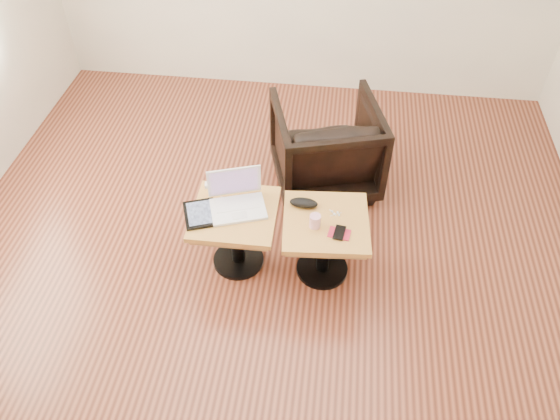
# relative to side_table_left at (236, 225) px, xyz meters

# --- Properties ---
(room_shell) EXTENTS (4.52, 4.52, 2.71)m
(room_shell) POSITION_rel_side_table_left_xyz_m (0.21, 0.04, 0.99)
(room_shell) COLOR #4B2115
(room_shell) RESTS_ON ground
(side_table_left) EXTENTS (0.53, 0.53, 0.48)m
(side_table_left) POSITION_rel_side_table_left_xyz_m (0.00, 0.00, 0.00)
(side_table_left) COLOR black
(side_table_left) RESTS_ON ground
(side_table_right) EXTENTS (0.57, 0.57, 0.48)m
(side_table_right) POSITION_rel_side_table_left_xyz_m (0.57, -0.01, 0.00)
(side_table_right) COLOR black
(side_table_right) RESTS_ON ground
(laptop) EXTENTS (0.41, 0.36, 0.24)m
(laptop) POSITION_rel_side_table_left_xyz_m (0.01, 0.06, 0.17)
(laptop) COLOR white
(laptop) RESTS_ON side_table_left
(tablet) EXTENTS (0.27, 0.30, 0.02)m
(tablet) POSITION_rel_side_table_left_xyz_m (-0.21, -0.05, 0.13)
(tablet) COLOR black
(tablet) RESTS_ON side_table_left
(charging_adapter) EXTENTS (0.05, 0.05, 0.03)m
(charging_adapter) POSITION_rel_side_table_left_xyz_m (-0.21, 0.21, 0.13)
(charging_adapter) COLOR white
(charging_adapter) RESTS_ON side_table_left
(glasses_case) EXTENTS (0.18, 0.09, 0.06)m
(glasses_case) POSITION_rel_side_table_left_xyz_m (0.42, 0.10, 0.15)
(glasses_case) COLOR black
(glasses_case) RESTS_ON side_table_right
(striped_cup) EXTENTS (0.07, 0.07, 0.09)m
(striped_cup) POSITION_rel_side_table_left_xyz_m (0.51, -0.06, 0.16)
(striped_cup) COLOR #CF5181
(striped_cup) RESTS_ON side_table_right
(earbuds_tangle) EXTENTS (0.07, 0.05, 0.01)m
(earbuds_tangle) POSITION_rel_side_table_left_xyz_m (0.63, 0.06, 0.13)
(earbuds_tangle) COLOR white
(earbuds_tangle) RESTS_ON side_table_right
(phone_on_sleeve) EXTENTS (0.14, 0.12, 0.02)m
(phone_on_sleeve) POSITION_rel_side_table_left_xyz_m (0.66, -0.11, 0.13)
(phone_on_sleeve) COLOR maroon
(phone_on_sleeve) RESTS_ON side_table_right
(armchair) EXTENTS (0.93, 0.95, 0.70)m
(armchair) POSITION_rel_side_table_left_xyz_m (0.52, 0.90, -0.01)
(armchair) COLOR black
(armchair) RESTS_ON ground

